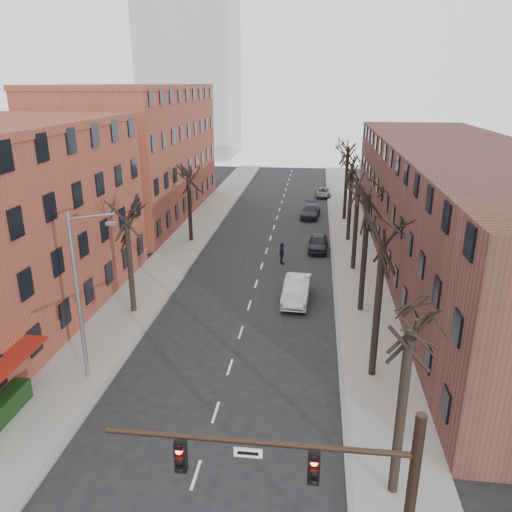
% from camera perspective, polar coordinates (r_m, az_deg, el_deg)
% --- Properties ---
extents(sidewalk_left, '(4.00, 90.00, 0.15)m').
position_cam_1_polar(sidewalk_left, '(50.16, -7.58, 2.10)').
color(sidewalk_left, gray).
rests_on(sidewalk_left, ground).
extents(sidewalk_right, '(4.00, 90.00, 0.15)m').
position_cam_1_polar(sidewalk_right, '(48.79, 10.96, 1.42)').
color(sidewalk_right, gray).
rests_on(sidewalk_right, ground).
extents(building_left_far, '(12.00, 28.00, 14.00)m').
position_cam_1_polar(building_left_far, '(59.48, -13.36, 11.28)').
color(building_left_far, brown).
rests_on(building_left_far, ground).
extents(building_right, '(12.00, 50.00, 10.00)m').
position_cam_1_polar(building_right, '(44.10, 22.22, 5.08)').
color(building_right, '#522C26').
rests_on(building_right, ground).
extents(office_tower, '(18.00, 18.00, 60.00)m').
position_cam_1_polar(office_tower, '(110.65, -7.77, 27.02)').
color(office_tower, '#B2B7BF').
rests_on(office_tower, ground).
extents(awning_left, '(1.20, 7.00, 0.15)m').
position_cam_1_polar(awning_left, '(26.56, -26.83, -16.76)').
color(awning_left, maroon).
rests_on(awning_left, ground).
extents(tree_right_a, '(5.20, 5.20, 10.00)m').
position_cam_1_polar(tree_right_a, '(21.55, 15.28, -24.64)').
color(tree_right_a, black).
rests_on(tree_right_a, ground).
extents(tree_right_b, '(5.20, 5.20, 10.80)m').
position_cam_1_polar(tree_right_b, '(27.83, 13.05, -13.22)').
color(tree_right_b, black).
rests_on(tree_right_b, ground).
extents(tree_right_c, '(5.20, 5.20, 11.60)m').
position_cam_1_polar(tree_right_c, '(34.82, 11.80, -6.18)').
color(tree_right_c, black).
rests_on(tree_right_c, ground).
extents(tree_right_d, '(5.20, 5.20, 10.00)m').
position_cam_1_polar(tree_right_d, '(42.18, 10.99, -1.54)').
color(tree_right_d, black).
rests_on(tree_right_d, ground).
extents(tree_right_e, '(5.20, 5.20, 10.80)m').
position_cam_1_polar(tree_right_e, '(49.73, 10.43, 1.71)').
color(tree_right_e, black).
rests_on(tree_right_e, ground).
extents(tree_right_f, '(5.20, 5.20, 11.60)m').
position_cam_1_polar(tree_right_f, '(57.41, 10.01, 4.09)').
color(tree_right_f, black).
rests_on(tree_right_f, ground).
extents(tree_left_a, '(5.20, 5.20, 9.50)m').
position_cam_1_polar(tree_left_a, '(34.94, -13.75, -6.25)').
color(tree_left_a, black).
rests_on(tree_left_a, ground).
extents(tree_left_b, '(5.20, 5.20, 9.50)m').
position_cam_1_polar(tree_left_b, '(49.16, -7.41, 1.66)').
color(tree_left_b, black).
rests_on(tree_left_b, ground).
extents(signal_mast_arm, '(8.14, 0.30, 7.20)m').
position_cam_1_polar(signal_mast_arm, '(14.68, 10.59, -25.75)').
color(signal_mast_arm, black).
rests_on(signal_mast_arm, ground).
extents(streetlight, '(2.45, 0.22, 9.03)m').
position_cam_1_polar(streetlight, '(26.06, -19.42, -3.76)').
color(streetlight, slate).
rests_on(streetlight, ground).
extents(silver_sedan, '(2.02, 5.12, 1.66)m').
position_cam_1_polar(silver_sedan, '(35.44, 4.67, -3.88)').
color(silver_sedan, '#B1B4B9').
rests_on(silver_sedan, ground).
extents(parked_car_near, '(1.90, 4.37, 1.47)m').
position_cam_1_polar(parked_car_near, '(46.30, 7.13, 1.52)').
color(parked_car_near, black).
rests_on(parked_car_near, ground).
extents(parked_car_mid, '(2.45, 5.00, 1.40)m').
position_cam_1_polar(parked_car_mid, '(57.79, 6.25, 5.09)').
color(parked_car_mid, black).
rests_on(parked_car_mid, ground).
extents(parked_car_far, '(2.05, 4.25, 1.17)m').
position_cam_1_polar(parked_car_far, '(68.76, 7.66, 7.21)').
color(parked_car_far, '#5B5F63').
rests_on(parked_car_far, ground).
extents(pedestrian_crossing, '(0.78, 1.20, 1.89)m').
position_cam_1_polar(pedestrian_crossing, '(42.44, 2.98, 0.29)').
color(pedestrian_crossing, black).
rests_on(pedestrian_crossing, ground).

